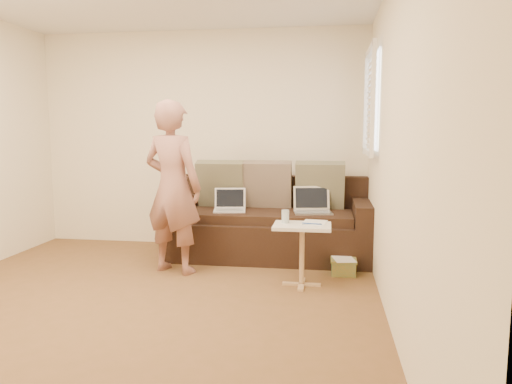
% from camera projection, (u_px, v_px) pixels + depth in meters
% --- Properties ---
extents(floor, '(4.50, 4.50, 0.00)m').
position_uv_depth(floor, '(131.00, 309.00, 3.85)').
color(floor, brown).
rests_on(floor, ground).
extents(wall_back, '(4.00, 0.00, 4.00)m').
position_uv_depth(wall_back, '(202.00, 140.00, 5.89)').
color(wall_back, beige).
rests_on(wall_back, ground).
extents(wall_right, '(0.00, 4.50, 4.50)m').
position_uv_depth(wall_right, '(395.00, 147.00, 3.39)').
color(wall_right, beige).
rests_on(wall_right, ground).
extents(window_blinds, '(0.12, 0.88, 1.08)m').
position_uv_depth(window_blinds, '(371.00, 102.00, 4.82)').
color(window_blinds, white).
rests_on(window_blinds, wall_right).
extents(sofa, '(2.20, 0.95, 0.85)m').
position_uv_depth(sofa, '(270.00, 219.00, 5.41)').
color(sofa, black).
rests_on(sofa, ground).
extents(pillow_left, '(0.55, 0.29, 0.57)m').
position_uv_depth(pillow_left, '(221.00, 184.00, 5.64)').
color(pillow_left, '#67644C').
rests_on(pillow_left, sofa).
extents(pillow_mid, '(0.55, 0.27, 0.57)m').
position_uv_depth(pillow_mid, '(268.00, 185.00, 5.57)').
color(pillow_mid, '#715D51').
rests_on(pillow_mid, sofa).
extents(pillow_right, '(0.55, 0.28, 0.57)m').
position_uv_depth(pillow_right, '(320.00, 186.00, 5.49)').
color(pillow_right, '#67644C').
rests_on(pillow_right, sofa).
extents(laptop_silver, '(0.44, 0.35, 0.27)m').
position_uv_depth(laptop_silver, '(313.00, 213.00, 5.25)').
color(laptop_silver, '#B7BABC').
rests_on(laptop_silver, sofa).
extents(laptop_white, '(0.39, 0.31, 0.25)m').
position_uv_depth(laptop_white, '(229.00, 211.00, 5.37)').
color(laptop_white, white).
rests_on(laptop_white, sofa).
extents(person, '(0.72, 0.59, 1.72)m').
position_uv_depth(person, '(173.00, 187.00, 4.77)').
color(person, '#955151').
rests_on(person, ground).
extents(side_table, '(0.52, 0.36, 0.57)m').
position_uv_depth(side_table, '(302.00, 255.00, 4.41)').
color(side_table, silver).
rests_on(side_table, ground).
extents(drinking_glass, '(0.07, 0.07, 0.12)m').
position_uv_depth(drinking_glass, '(285.00, 216.00, 4.44)').
color(drinking_glass, silver).
rests_on(drinking_glass, side_table).
extents(scissors, '(0.19, 0.11, 0.02)m').
position_uv_depth(scissors, '(312.00, 224.00, 4.36)').
color(scissors, silver).
rests_on(scissors, side_table).
extents(paper_on_table, '(0.25, 0.33, 0.00)m').
position_uv_depth(paper_on_table, '(314.00, 223.00, 4.44)').
color(paper_on_table, white).
rests_on(paper_on_table, side_table).
extents(striped_box, '(0.25, 0.25, 0.16)m').
position_uv_depth(striped_box, '(343.00, 266.00, 4.77)').
color(striped_box, orange).
rests_on(striped_box, ground).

